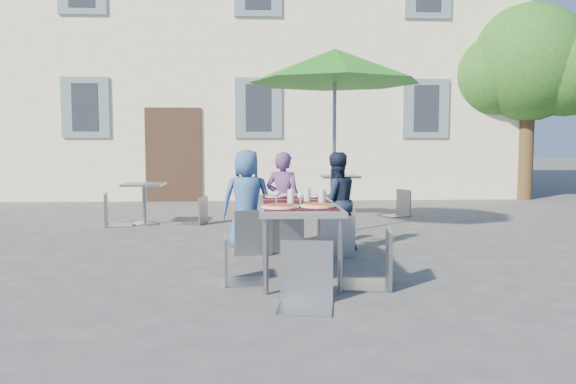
{
  "coord_description": "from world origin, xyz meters",
  "views": [
    {
      "loc": [
        -0.02,
        -5.85,
        1.38
      ],
      "look_at": [
        0.34,
        0.93,
        0.78
      ],
      "focal_mm": 35.0,
      "sensor_mm": 36.0,
      "label": 1
    }
  ],
  "objects": [
    {
      "name": "bg_chair_r_1",
      "position": [
        2.65,
        4.57,
        0.55
      ],
      "size": [
        0.55,
        0.55,
        0.95
      ],
      "color": "gray",
      "rests_on": "ground"
    },
    {
      "name": "chair_0",
      "position": [
        -0.1,
        1.06,
        0.63
      ],
      "size": [
        0.54,
        0.54,
        1.06
      ],
      "color": "gray",
      "rests_on": "ground"
    },
    {
      "name": "pizza_near_left",
      "position": [
        0.19,
        -0.47,
        0.77
      ],
      "size": [
        0.37,
        0.37,
        0.03
      ],
      "color": "white",
      "rests_on": "dining_table"
    },
    {
      "name": "glassware",
      "position": [
        0.45,
        -0.07,
        0.83
      ],
      "size": [
        0.54,
        0.42,
        0.15
      ],
      "color": "silver",
      "rests_on": "dining_table"
    },
    {
      "name": "child_0",
      "position": [
        -0.16,
        1.24,
        0.65
      ],
      "size": [
        0.64,
        0.42,
        1.3
      ],
      "primitive_type": "imported",
      "rotation": [
        0.0,
        0.0,
        3.13
      ],
      "color": "#345991",
      "rests_on": "ground"
    },
    {
      "name": "chair_4",
      "position": [
        1.12,
        -0.6,
        0.62
      ],
      "size": [
        0.54,
        0.53,
        1.05
      ],
      "color": "gray",
      "rests_on": "ground"
    },
    {
      "name": "chair_2",
      "position": [
        0.93,
        0.88,
        0.56
      ],
      "size": [
        0.44,
        0.45,
        0.96
      ],
      "color": "#90959B",
      "rests_on": "ground"
    },
    {
      "name": "place_settings",
      "position": [
        0.38,
        0.68,
        0.76
      ],
      "size": [
        0.7,
        0.45,
        0.01
      ],
      "color": "white",
      "rests_on": "dining_table"
    },
    {
      "name": "child_2",
      "position": [
        0.97,
        1.26,
        0.63
      ],
      "size": [
        0.69,
        0.52,
        1.26
      ],
      "primitive_type": "imported",
      "rotation": [
        0.0,
        0.0,
        3.44
      ],
      "color": "#182236",
      "rests_on": "ground"
    },
    {
      "name": "chair_1",
      "position": [
        0.35,
        1.14,
        0.53
      ],
      "size": [
        0.41,
        0.41,
        0.91
      ],
      "color": "gray",
      "rests_on": "ground"
    },
    {
      "name": "tree",
      "position": [
        6.55,
        7.54,
        3.25
      ],
      "size": [
        3.6,
        3.0,
        4.7
      ],
      "color": "#4B3720",
      "rests_on": "ground"
    },
    {
      "name": "pizza_near_right",
      "position": [
        0.56,
        -0.42,
        0.77
      ],
      "size": [
        0.34,
        0.34,
        0.03
      ],
      "color": "white",
      "rests_on": "dining_table"
    },
    {
      "name": "chair_5",
      "position": [
        0.38,
        -1.19,
        0.61
      ],
      "size": [
        0.52,
        0.52,
        1.03
      ],
      "color": "#94979F",
      "rests_on": "ground"
    },
    {
      "name": "patio_umbrella",
      "position": [
        1.13,
        2.55,
        2.49
      ],
      "size": [
        2.57,
        2.57,
        2.77
      ],
      "color": "#AAADB2",
      "rests_on": "ground"
    },
    {
      "name": "child_1",
      "position": [
        0.3,
        1.23,
        0.64
      ],
      "size": [
        0.55,
        0.47,
        1.27
      ],
      "primitive_type": "imported",
      "rotation": [
        0.0,
        0.0,
        2.71
      ],
      "color": "#55356C",
      "rests_on": "ground"
    },
    {
      "name": "bg_chair_r_0",
      "position": [
        -1.04,
        3.69,
        0.52
      ],
      "size": [
        0.49,
        0.48,
        0.89
      ],
      "color": "gray",
      "rests_on": "ground"
    },
    {
      "name": "bg_chair_l_0",
      "position": [
        -2.43,
        3.55,
        0.61
      ],
      "size": [
        0.54,
        0.54,
        1.03
      ],
      "color": "gray",
      "rests_on": "ground"
    },
    {
      "name": "bg_chair_l_1",
      "position": [
        1.28,
        4.46,
        0.56
      ],
      "size": [
        0.48,
        0.47,
        0.95
      ],
      "color": "gray",
      "rests_on": "ground"
    },
    {
      "name": "building",
      "position": [
        -0.0,
        11.5,
        4.85
      ],
      "size": [
        13.6,
        8.2,
        11.1
      ],
      "color": "beige",
      "rests_on": "ground"
    },
    {
      "name": "dining_table",
      "position": [
        0.39,
        0.03,
        0.7
      ],
      "size": [
        0.8,
        1.85,
        0.76
      ],
      "color": "#45464A",
      "rests_on": "ground"
    },
    {
      "name": "cafe_table_1",
      "position": [
        1.54,
        4.77,
        0.53
      ],
      "size": [
        0.71,
        0.71,
        0.76
      ],
      "color": "#AAADB2",
      "rests_on": "ground"
    },
    {
      "name": "ground",
      "position": [
        0.0,
        0.0,
        0.0
      ],
      "size": [
        90.0,
        90.0,
        0.0
      ],
      "primitive_type": "plane",
      "color": "#414143",
      "rests_on": "ground"
    },
    {
      "name": "cafe_table_0",
      "position": [
        -1.94,
        3.67,
        0.46
      ],
      "size": [
        0.65,
        0.65,
        0.7
      ],
      "color": "#AAADB2",
      "rests_on": "ground"
    },
    {
      "name": "chair_3",
      "position": [
        -0.25,
        -0.4,
        0.51
      ],
      "size": [
        0.42,
        0.42,
        0.88
      ],
      "color": "gray",
      "rests_on": "ground"
    }
  ]
}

